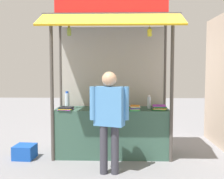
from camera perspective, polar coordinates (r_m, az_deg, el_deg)
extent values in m
plane|color=gray|center=(5.23, 0.00, -13.54)|extent=(20.00, 20.00, 0.00)
cube|color=#385B4C|center=(5.11, 0.00, -8.85)|extent=(2.05, 0.64, 0.88)
cylinder|color=#4C4742|center=(4.81, -12.42, -0.19)|extent=(0.06, 0.06, 2.47)
cylinder|color=#4C4742|center=(4.75, 12.36, -0.24)|extent=(0.06, 0.06, 2.47)
cylinder|color=#4C4742|center=(5.53, -10.56, 0.42)|extent=(0.06, 0.06, 2.47)
cylinder|color=#4C4742|center=(5.48, 10.91, 0.38)|extent=(0.06, 0.06, 2.47)
cube|color=#B7B2A8|center=(5.41, 0.12, 0.14)|extent=(2.01, 0.04, 2.42)
cube|color=#3F3F44|center=(5.00, -0.02, 14.49)|extent=(2.25, 0.95, 0.04)
cube|color=gold|center=(4.27, -0.29, 14.40)|extent=(2.21, 0.51, 0.26)
cube|color=red|center=(4.63, -0.17, 17.79)|extent=(1.85, 0.04, 0.35)
cylinder|color=#59544C|center=(4.62, -0.15, 14.09)|extent=(1.95, 0.02, 0.02)
cylinder|color=silver|center=(5.19, -9.34, -2.26)|extent=(0.09, 0.09, 0.27)
cylinder|color=blue|center=(5.17, -9.36, -0.56)|extent=(0.06, 0.06, 0.04)
cylinder|color=silver|center=(5.06, 7.74, -2.74)|extent=(0.07, 0.07, 0.22)
cylinder|color=white|center=(5.04, 7.75, -1.36)|extent=(0.04, 0.04, 0.03)
cylinder|color=silver|center=(5.06, -4.09, -2.50)|extent=(0.08, 0.08, 0.25)
cylinder|color=blue|center=(5.04, -4.10, -0.89)|extent=(0.05, 0.05, 0.03)
cube|color=green|center=(4.83, 4.68, -4.30)|extent=(0.19, 0.25, 0.01)
cube|color=green|center=(4.82, 4.80, -4.18)|extent=(0.17, 0.24, 0.01)
cube|color=yellow|center=(4.82, 4.70, -4.02)|extent=(0.17, 0.24, 0.01)
cube|color=blue|center=(4.81, 4.67, -3.92)|extent=(0.19, 0.25, 0.01)
cube|color=purple|center=(4.83, 4.69, -3.79)|extent=(0.17, 0.24, 0.01)
cube|color=green|center=(4.82, 4.69, -3.68)|extent=(0.19, 0.25, 0.01)
cube|color=orange|center=(4.83, 4.76, -3.57)|extent=(0.19, 0.25, 0.01)
cube|color=white|center=(4.81, 4.76, -3.50)|extent=(0.19, 0.25, 0.01)
cube|color=orange|center=(4.82, 4.81, -3.40)|extent=(0.19, 0.26, 0.01)
cube|color=black|center=(4.84, -1.72, -4.23)|extent=(0.22, 0.25, 0.01)
cube|color=green|center=(4.83, -1.70, -4.11)|extent=(0.22, 0.26, 0.01)
cube|color=blue|center=(4.84, -1.70, -3.97)|extent=(0.21, 0.25, 0.01)
cube|color=red|center=(4.83, -1.71, -3.84)|extent=(0.23, 0.26, 0.01)
cube|color=yellow|center=(4.84, -1.56, -3.69)|extent=(0.22, 0.26, 0.01)
cube|color=black|center=(4.84, -1.65, -3.56)|extent=(0.22, 0.26, 0.01)
cube|color=red|center=(4.83, -1.75, -3.45)|extent=(0.22, 0.26, 0.01)
cube|color=black|center=(4.83, -1.55, -3.31)|extent=(0.20, 0.24, 0.01)
cube|color=green|center=(4.97, 9.70, -4.10)|extent=(0.26, 0.31, 0.01)
cube|color=green|center=(4.96, 9.85, -4.01)|extent=(0.23, 0.29, 0.01)
cube|color=yellow|center=(4.95, 9.85, -3.93)|extent=(0.26, 0.31, 0.01)
cube|color=white|center=(4.95, 9.81, -3.84)|extent=(0.26, 0.31, 0.01)
cube|color=black|center=(4.96, 9.84, -3.73)|extent=(0.26, 0.31, 0.01)
cube|color=yellow|center=(4.96, 9.89, -3.67)|extent=(0.24, 0.29, 0.01)
cube|color=black|center=(4.96, 9.87, -3.55)|extent=(0.24, 0.30, 0.01)
cube|color=green|center=(4.94, 9.88, -3.45)|extent=(0.24, 0.29, 0.01)
cube|color=purple|center=(4.96, 9.79, -3.33)|extent=(0.25, 0.30, 0.01)
cube|color=green|center=(4.91, -9.62, -4.20)|extent=(0.25, 0.26, 0.01)
cube|color=purple|center=(4.90, -9.66, -4.09)|extent=(0.24, 0.26, 0.01)
cube|color=yellow|center=(4.90, -9.62, -3.96)|extent=(0.23, 0.25, 0.01)
cube|color=black|center=(4.90, -9.51, -3.81)|extent=(0.24, 0.25, 0.01)
cube|color=black|center=(4.91, -9.59, -3.67)|extent=(0.25, 0.27, 0.01)
cylinder|color=#332D23|center=(4.63, 7.86, 13.30)|extent=(0.01, 0.01, 0.08)
cylinder|color=olive|center=(4.62, 7.85, 12.53)|extent=(0.04, 0.04, 0.04)
ellipsoid|color=yellow|center=(4.62, 8.02, 11.63)|extent=(0.04, 0.06, 0.14)
ellipsoid|color=yellow|center=(4.63, 8.01, 11.63)|extent=(0.07, 0.07, 0.14)
ellipsoid|color=yellow|center=(4.63, 7.74, 11.62)|extent=(0.07, 0.05, 0.14)
ellipsoid|color=yellow|center=(4.62, 7.63, 11.63)|extent=(0.05, 0.07, 0.14)
ellipsoid|color=yellow|center=(4.60, 7.62, 11.67)|extent=(0.06, 0.07, 0.14)
ellipsoid|color=yellow|center=(4.60, 7.81, 11.65)|extent=(0.06, 0.05, 0.14)
ellipsoid|color=yellow|center=(4.60, 8.04, 11.69)|extent=(0.07, 0.06, 0.14)
cylinder|color=#332D23|center=(4.69, -8.99, 13.33)|extent=(0.01, 0.01, 0.06)
cylinder|color=olive|center=(4.68, -8.98, 12.72)|extent=(0.04, 0.04, 0.04)
ellipsoid|color=olive|center=(4.67, -8.75, 11.80)|extent=(0.04, 0.07, 0.14)
ellipsoid|color=olive|center=(4.68, -8.81, 11.78)|extent=(0.05, 0.06, 0.14)
ellipsoid|color=olive|center=(4.68, -8.86, 11.78)|extent=(0.07, 0.04, 0.14)
ellipsoid|color=olive|center=(4.68, -9.02, 11.77)|extent=(0.07, 0.05, 0.14)
ellipsoid|color=olive|center=(4.67, -9.13, 11.77)|extent=(0.04, 0.06, 0.14)
ellipsoid|color=olive|center=(4.66, -9.16, 11.79)|extent=(0.05, 0.06, 0.14)
ellipsoid|color=olive|center=(4.66, -9.10, 11.80)|extent=(0.06, 0.05, 0.14)
ellipsoid|color=olive|center=(4.65, -9.00, 11.84)|extent=(0.07, 0.04, 0.14)
ellipsoid|color=olive|center=(4.65, -8.79, 11.84)|extent=(0.06, 0.07, 0.14)
cylinder|color=#383842|center=(4.26, -1.74, -12.44)|extent=(0.12, 0.12, 0.75)
cylinder|color=#383842|center=(4.26, 0.62, -12.46)|extent=(0.12, 0.12, 0.75)
cube|color=#4C8CCC|center=(4.12, -0.57, -3.50)|extent=(0.48, 0.32, 0.59)
cylinder|color=#4C8CCC|center=(4.13, -4.02, -2.87)|extent=(0.10, 0.10, 0.50)
cylinder|color=#4C8CCC|center=(4.11, 2.90, -2.90)|extent=(0.10, 0.10, 0.50)
sphere|color=tan|center=(4.08, -0.57, 2.18)|extent=(0.22, 0.22, 0.22)
cube|color=#194CB2|center=(5.25, -17.73, -12.27)|extent=(0.37, 0.37, 0.24)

